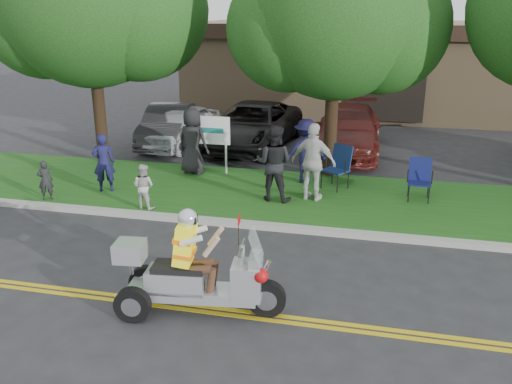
% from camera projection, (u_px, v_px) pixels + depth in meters
% --- Properties ---
extents(ground, '(120.00, 120.00, 0.00)m').
position_uv_depth(ground, '(254.00, 299.00, 9.14)').
color(ground, '#28282B').
rests_on(ground, ground).
extents(centerline_near, '(60.00, 0.10, 0.01)m').
position_uv_depth(centerline_near, '(246.00, 317.00, 8.60)').
color(centerline_near, gold).
rests_on(centerline_near, ground).
extents(centerline_far, '(60.00, 0.10, 0.01)m').
position_uv_depth(centerline_far, '(248.00, 312.00, 8.75)').
color(centerline_far, gold).
rests_on(centerline_far, ground).
extents(curb, '(60.00, 0.25, 0.12)m').
position_uv_depth(curb, '(286.00, 228.00, 11.93)').
color(curb, '#A8A89E').
rests_on(curb, ground).
extents(grass_verge, '(60.00, 4.00, 0.10)m').
position_uv_depth(grass_verge, '(301.00, 197.00, 13.91)').
color(grass_verge, '#1A4F15').
rests_on(grass_verge, ground).
extents(commercial_building, '(18.00, 8.20, 4.00)m').
position_uv_depth(commercial_building, '(388.00, 66.00, 25.53)').
color(commercial_building, '#9E7F5B').
rests_on(commercial_building, ground).
extents(tree_left, '(6.62, 5.40, 7.78)m').
position_uv_depth(tree_left, '(92.00, 0.00, 15.43)').
color(tree_left, '#332114').
rests_on(tree_left, ground).
extents(tree_mid, '(5.88, 4.80, 7.05)m').
position_uv_depth(tree_mid, '(338.00, 16.00, 14.24)').
color(tree_mid, '#332114').
rests_on(tree_mid, ground).
extents(business_sign, '(1.25, 0.06, 1.75)m').
position_uv_depth(business_sign, '(209.00, 133.00, 15.43)').
color(business_sign, silver).
rests_on(business_sign, ground).
extents(trike_scooter, '(2.72, 0.98, 1.78)m').
position_uv_depth(trike_scooter, '(192.00, 277.00, 8.57)').
color(trike_scooter, black).
rests_on(trike_scooter, ground).
extents(lawn_chair_a, '(0.84, 0.84, 1.14)m').
position_uv_depth(lawn_chair_a, '(339.00, 164.00, 14.28)').
color(lawn_chair_a, black).
rests_on(lawn_chair_a, grass_verge).
extents(lawn_chair_b, '(0.56, 0.58, 1.04)m').
position_uv_depth(lawn_chair_b, '(420.00, 176.00, 13.43)').
color(lawn_chair_b, black).
rests_on(lawn_chair_b, grass_verge).
extents(spectator_adult_left, '(0.66, 0.57, 1.53)m').
position_uv_depth(spectator_adult_left, '(104.00, 163.00, 13.96)').
color(spectator_adult_left, '#181842').
rests_on(spectator_adult_left, grass_verge).
extents(spectator_adult_mid, '(0.99, 0.81, 1.89)m').
position_uv_depth(spectator_adult_mid, '(274.00, 163.00, 13.26)').
color(spectator_adult_mid, black).
rests_on(spectator_adult_mid, grass_verge).
extents(spectator_adult_right, '(1.21, 0.73, 1.93)m').
position_uv_depth(spectator_adult_right, '(314.00, 162.00, 13.25)').
color(spectator_adult_right, silver).
rests_on(spectator_adult_right, grass_verge).
extents(spectator_chair_a, '(1.21, 0.80, 1.75)m').
position_uv_depth(spectator_chair_a, '(306.00, 151.00, 14.63)').
color(spectator_chair_a, '#161439').
rests_on(spectator_chair_a, grass_verge).
extents(spectator_chair_b, '(1.03, 0.79, 1.90)m').
position_uv_depth(spectator_chair_b, '(193.00, 141.00, 15.40)').
color(spectator_chair_b, black).
rests_on(spectator_chair_b, grass_verge).
extents(child_left, '(0.44, 0.38, 1.01)m').
position_uv_depth(child_left, '(45.00, 180.00, 13.39)').
color(child_left, black).
rests_on(child_left, grass_verge).
extents(child_right, '(0.58, 0.48, 1.09)m').
position_uv_depth(child_right, '(144.00, 186.00, 12.81)').
color(child_right, beige).
rests_on(child_right, grass_verge).
extents(parked_car_far_left, '(2.29, 4.29, 1.39)m').
position_uv_depth(parked_car_far_left, '(180.00, 126.00, 19.00)').
color(parked_car_far_left, silver).
rests_on(parked_car_far_left, ground).
extents(parked_car_left, '(2.08, 4.36, 1.38)m').
position_uv_depth(parked_car_left, '(169.00, 125.00, 19.27)').
color(parked_car_left, '#2A2A2C').
rests_on(parked_car_left, ground).
extents(parked_car_mid, '(2.96, 5.66, 1.52)m').
position_uv_depth(parked_car_mid, '(252.00, 126.00, 18.82)').
color(parked_car_mid, black).
rests_on(parked_car_mid, ground).
extents(parked_car_right, '(2.22, 5.26, 1.52)m').
position_uv_depth(parked_car_right, '(348.00, 130.00, 18.16)').
color(parked_car_right, '#501612').
rests_on(parked_car_right, ground).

